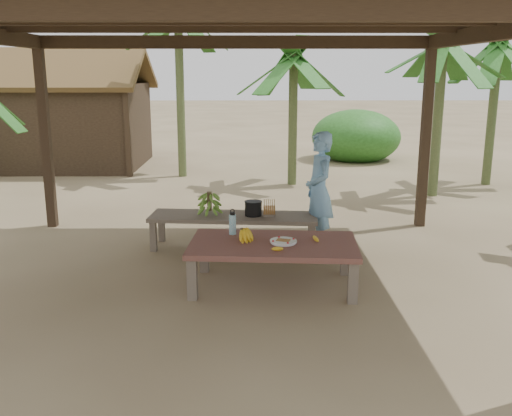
{
  "coord_description": "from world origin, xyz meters",
  "views": [
    {
      "loc": [
        0.23,
        -6.1,
        2.31
      ],
      "look_at": [
        0.28,
        0.14,
        0.8
      ],
      "focal_mm": 40.0,
      "sensor_mm": 36.0,
      "label": 1
    }
  ],
  "objects_px": {
    "work_table": "(273,248)",
    "bench": "(234,219)",
    "water_flask": "(233,224)",
    "plate": "(283,242)",
    "woman": "(319,190)",
    "cooking_pot": "(253,209)",
    "ripe_banana_bunch": "(242,234)"
  },
  "relations": [
    {
      "from": "bench",
      "to": "work_table",
      "type": "bearing_deg",
      "value": -66.69
    },
    {
      "from": "cooking_pot",
      "to": "woman",
      "type": "xyz_separation_m",
      "value": [
        0.87,
        0.07,
        0.23
      ]
    },
    {
      "from": "work_table",
      "to": "water_flask",
      "type": "xyz_separation_m",
      "value": [
        -0.45,
        0.33,
        0.19
      ]
    },
    {
      "from": "bench",
      "to": "ripe_banana_bunch",
      "type": "height_order",
      "value": "ripe_banana_bunch"
    },
    {
      "from": "work_table",
      "to": "plate",
      "type": "distance_m",
      "value": 0.14
    },
    {
      "from": "water_flask",
      "to": "cooking_pot",
      "type": "bearing_deg",
      "value": 77.2
    },
    {
      "from": "ripe_banana_bunch",
      "to": "plate",
      "type": "xyz_separation_m",
      "value": [
        0.45,
        -0.11,
        -0.06
      ]
    },
    {
      "from": "plate",
      "to": "water_flask",
      "type": "bearing_deg",
      "value": 147.64
    },
    {
      "from": "work_table",
      "to": "plate",
      "type": "height_order",
      "value": "plate"
    },
    {
      "from": "work_table",
      "to": "bench",
      "type": "relative_size",
      "value": 0.83
    },
    {
      "from": "cooking_pot",
      "to": "woman",
      "type": "bearing_deg",
      "value": 4.87
    },
    {
      "from": "ripe_banana_bunch",
      "to": "woman",
      "type": "xyz_separation_m",
      "value": [
        1.0,
        1.37,
        0.2
      ]
    },
    {
      "from": "work_table",
      "to": "woman",
      "type": "distance_m",
      "value": 1.63
    },
    {
      "from": "plate",
      "to": "water_flask",
      "type": "xyz_separation_m",
      "value": [
        -0.56,
        0.35,
        0.11
      ]
    },
    {
      "from": "woman",
      "to": "water_flask",
      "type": "bearing_deg",
      "value": -55.02
    },
    {
      "from": "work_table",
      "to": "woman",
      "type": "xyz_separation_m",
      "value": [
        0.66,
        1.45,
        0.34
      ]
    },
    {
      "from": "bench",
      "to": "ripe_banana_bunch",
      "type": "xyz_separation_m",
      "value": [
        0.13,
        -1.32,
        0.18
      ]
    },
    {
      "from": "cooking_pot",
      "to": "work_table",
      "type": "bearing_deg",
      "value": -81.23
    },
    {
      "from": "bench",
      "to": "water_flask",
      "type": "bearing_deg",
      "value": -84.12
    },
    {
      "from": "water_flask",
      "to": "woman",
      "type": "height_order",
      "value": "woman"
    },
    {
      "from": "work_table",
      "to": "woman",
      "type": "height_order",
      "value": "woman"
    },
    {
      "from": "bench",
      "to": "water_flask",
      "type": "relative_size",
      "value": 7.54
    },
    {
      "from": "work_table",
      "to": "cooking_pot",
      "type": "relative_size",
      "value": 8.48
    },
    {
      "from": "plate",
      "to": "woman",
      "type": "xyz_separation_m",
      "value": [
        0.55,
        1.48,
        0.25
      ]
    },
    {
      "from": "water_flask",
      "to": "cooking_pot",
      "type": "relative_size",
      "value": 1.35
    },
    {
      "from": "water_flask",
      "to": "woman",
      "type": "xyz_separation_m",
      "value": [
        1.11,
        1.12,
        0.15
      ]
    },
    {
      "from": "water_flask",
      "to": "bench",
      "type": "bearing_deg",
      "value": 91.19
    },
    {
      "from": "ripe_banana_bunch",
      "to": "woman",
      "type": "height_order",
      "value": "woman"
    },
    {
      "from": "bench",
      "to": "woman",
      "type": "xyz_separation_m",
      "value": [
        1.13,
        0.05,
        0.38
      ]
    },
    {
      "from": "bench",
      "to": "water_flask",
      "type": "xyz_separation_m",
      "value": [
        0.02,
        -1.08,
        0.23
      ]
    },
    {
      "from": "work_table",
      "to": "bench",
      "type": "bearing_deg",
      "value": 112.48
    },
    {
      "from": "plate",
      "to": "woman",
      "type": "distance_m",
      "value": 1.6
    }
  ]
}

